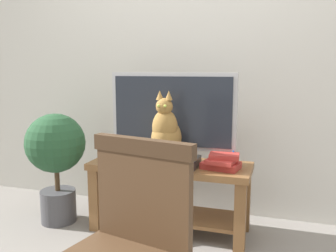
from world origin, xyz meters
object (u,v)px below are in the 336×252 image
tv_stand (170,185)px  potted_plant (56,154)px  media_box (166,162)px  wooden_chair (125,242)px  book_stack (222,162)px  tv (173,114)px  cat (166,133)px

tv_stand → potted_plant: (-0.84, -0.11, 0.18)m
media_box → potted_plant: bearing=-178.0°
media_box → wooden_chair: size_ratio=0.47×
book_stack → tv: bearing=165.6°
tv_stand → tv: size_ratio=1.25×
tv → media_box: bearing=-90.4°
wooden_chair → potted_plant: wooden_chair is taller
tv_stand → book_stack: size_ratio=4.24×
tv_stand → wooden_chair: 1.22m
media_box → book_stack: 0.37m
tv → cat: (0.00, -0.15, -0.11)m
media_box → cat: bearing=-85.5°
cat → potted_plant: bearing=-179.0°
book_stack → potted_plant: size_ratio=0.32×
cat → book_stack: cat is taller
potted_plant → wooden_chair: bearing=-46.2°
cat → book_stack: size_ratio=1.72×
media_box → book_stack: (0.36, 0.04, 0.02)m
tv → media_box: 0.33m
tv → potted_plant: tv is taller
tv_stand → potted_plant: size_ratio=1.36×
media_box → cat: cat is taller
tv_stand → potted_plant: potted_plant is taller
tv → tv_stand: bearing=-90.0°
tv_stand → tv: (0.00, 0.05, 0.49)m
book_stack → media_box: bearing=-173.3°
tv → cat: bearing=-89.9°
tv → book_stack: tv is taller
wooden_chair → potted_plant: (-1.04, 1.08, 0.00)m
cat → potted_plant: (-0.84, -0.01, -0.20)m
wooden_chair → media_box: bearing=100.2°
tv → potted_plant: bearing=-168.9°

